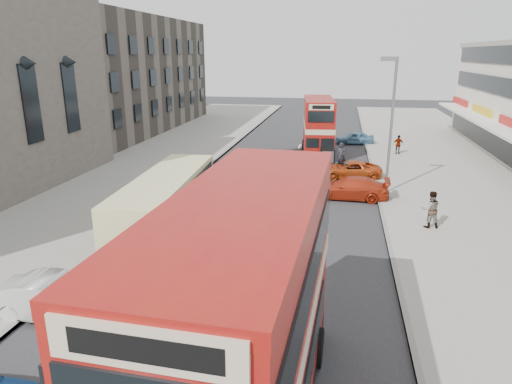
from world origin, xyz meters
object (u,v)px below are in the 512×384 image
Objects in this scene: street_lamp at (391,116)px; car_right_b at (350,170)px; bus_main at (246,323)px; pedestrian_far at (398,144)px; cyclist at (341,163)px; coach at (166,202)px; bus_second at (318,127)px; car_left_front at (57,298)px; car_right_c at (355,138)px; pedestrian_near at (431,209)px; car_right_a at (350,188)px.

street_lamp is 1.92× the size of car_right_b.
bus_main is 31.91m from pedestrian_far.
car_right_b is at bearing -55.84° from cyclist.
coach is 15.17m from cyclist.
car_left_front is at bearing 69.60° from bus_second.
car_right_b is 1.28m from cyclist.
bus_main reaches higher than car_right_c.
car_left_front is 30.80m from pedestrian_far.
street_lamp is 20.17m from car_left_front.
cyclist is at bearing -154.50° from car_right_b.
street_lamp is 11.79m from bus_second.
pedestrian_near is 1.17× the size of pedestrian_far.
cyclist reaches higher than car_right_a.
car_left_front is 2.27× the size of pedestrian_near.
cyclist is at bearing 54.29° from coach.
pedestrian_near is (3.15, -21.69, 0.48)m from car_right_c.
coach is at bearing -133.07° from pedestrian_far.
bus_main is 1.20× the size of bus_second.
bus_second is 19.78m from coach.
car_left_front is (-0.74, -7.76, -0.82)m from coach.
car_right_b is at bearing -178.62° from car_right_a.
car_right_a is at bearing -59.70° from pedestrian_near.
bus_second is 17.49m from pedestrian_near.
coach is at bearing -119.49° from cyclist.
bus_second is at bearing 179.06° from pedestrian_far.
cyclist is at bearing -12.57° from car_right_c.
car_right_c is at bearing 65.64° from coach.
street_lamp is at bearing -100.80° from bus_main.
car_right_c is at bearing -92.59° from bus_main.
coach is 2.32× the size of car_right_b.
car_right_a is at bearing 35.24° from coach.
coach is 14.67m from car_right_b.
street_lamp is 0.83× the size of coach.
bus_second is 1.99× the size of car_left_front.
pedestrian_near is (3.70, -9.16, 0.49)m from car_right_b.
street_lamp is at bearing 123.75° from car_right_a.
pedestrian_far is at bearing 80.31° from street_lamp.
bus_main is 35.72m from car_right_c.
cyclist is (1.86, 24.08, -2.12)m from bus_main.
street_lamp is 12.43m from pedestrian_far.
bus_second reaches higher than car_right_c.
street_lamp is 14.00m from coach.
pedestrian_far is at bearing -176.58° from bus_second.
bus_second is at bearing -87.37° from bus_main.
pedestrian_far is at bearing 148.01° from car_right_b.
car_left_front is at bearing -24.00° from car_right_c.
car_right_c is (0.56, 12.53, 0.01)m from car_right_b.
coach is at bearing -142.75° from street_lamp.
pedestrian_far is (1.99, 11.65, -3.84)m from street_lamp.
bus_main is 12.98m from coach.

